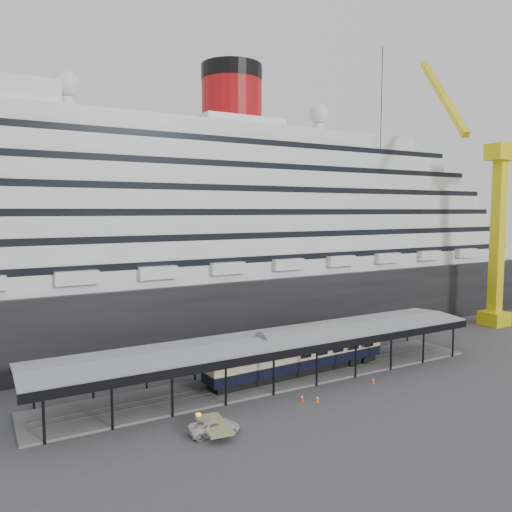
{
  "coord_description": "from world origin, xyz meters",
  "views": [
    {
      "loc": [
        -30.61,
        -43.79,
        20.03
      ],
      "look_at": [
        -1.04,
        8.0,
        14.53
      ],
      "focal_mm": 35.0,
      "sensor_mm": 36.0,
      "label": 1
    }
  ],
  "objects": [
    {
      "name": "traffic_cone_left",
      "position": [
        0.04,
        -3.07,
        0.36
      ],
      "size": [
        0.49,
        0.49,
        0.72
      ],
      "rotation": [
        0.0,
        0.0,
        -0.42
      ],
      "color": "#FC620E",
      "rests_on": "ground"
    },
    {
      "name": "cruise_ship",
      "position": [
        0.05,
        32.0,
        18.35
      ],
      "size": [
        130.0,
        30.0,
        43.9
      ],
      "color": "black",
      "rests_on": "ground"
    },
    {
      "name": "crane_yellow",
      "position": [
        47.06,
        10.54,
        19.96
      ],
      "size": [
        23.83,
        18.78,
        47.6
      ],
      "color": "yellow",
      "rests_on": "ground"
    },
    {
      "name": "traffic_cone_mid",
      "position": [
        -1.21,
        -2.07,
        0.38
      ],
      "size": [
        0.53,
        0.53,
        0.77
      ],
      "rotation": [
        0.0,
        0.0,
        0.43
      ],
      "color": "#F3350D",
      "rests_on": "ground"
    },
    {
      "name": "platform_canopy",
      "position": [
        0.0,
        5.0,
        2.36
      ],
      "size": [
        56.0,
        9.18,
        5.3
      ],
      "color": "slate",
      "rests_on": "ground"
    },
    {
      "name": "traffic_cone_right",
      "position": [
        9.12,
        -1.64,
        0.33
      ],
      "size": [
        0.39,
        0.39,
        0.67
      ],
      "rotation": [
        0.0,
        0.0,
        0.15
      ],
      "color": "#F74F0D",
      "rests_on": "ground"
    },
    {
      "name": "pullman_carriage",
      "position": [
        3.17,
        5.0,
        2.91
      ],
      "size": [
        24.77,
        4.31,
        24.2
      ],
      "rotation": [
        0.0,
        0.0,
        0.05
      ],
      "color": "black",
      "rests_on": "ground"
    },
    {
      "name": "ground",
      "position": [
        0.0,
        0.0,
        0.0
      ],
      "size": [
        200.0,
        200.0,
        0.0
      ],
      "primitive_type": "plane",
      "color": "#3C3C3F",
      "rests_on": "ground"
    },
    {
      "name": "port_truck",
      "position": [
        -12.48,
        -4.47,
        0.65
      ],
      "size": [
        4.86,
        2.64,
        1.29
      ],
      "primitive_type": "imported",
      "rotation": [
        0.0,
        0.0,
        1.46
      ],
      "color": "silver",
      "rests_on": "ground"
    }
  ]
}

